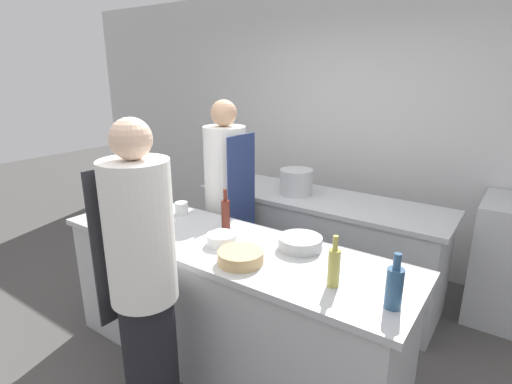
{
  "coord_description": "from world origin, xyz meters",
  "views": [
    {
      "loc": [
        1.53,
        -1.83,
        1.98
      ],
      "look_at": [
        0.0,
        0.35,
        1.16
      ],
      "focal_mm": 28.0,
      "sensor_mm": 36.0,
      "label": 1
    }
  ],
  "objects": [
    {
      "name": "chef_at_prep_near",
      "position": [
        -0.03,
        -0.64,
        0.89
      ],
      "size": [
        0.37,
        0.35,
        1.77
      ],
      "rotation": [
        0.0,
        0.0,
        1.54
      ],
      "color": "black",
      "rests_on": "ground_plane"
    },
    {
      "name": "bottle_wine",
      "position": [
        1.12,
        -0.13,
        1.02
      ],
      "size": [
        0.08,
        0.08,
        0.28
      ],
      "color": "#2D5175",
      "rests_on": "prep_counter"
    },
    {
      "name": "bowl_prep_small",
      "position": [
        0.01,
        -0.04,
        0.95
      ],
      "size": [
        0.19,
        0.19,
        0.07
      ],
      "color": "white",
      "rests_on": "prep_counter"
    },
    {
      "name": "bowl_mixing_large",
      "position": [
        0.45,
        0.19,
        0.95
      ],
      "size": [
        0.27,
        0.27,
        0.08
      ],
      "color": "#B7BABC",
      "rests_on": "prep_counter"
    },
    {
      "name": "bottle_olive_oil",
      "position": [
        -0.13,
        0.17,
        1.03
      ],
      "size": [
        0.06,
        0.06,
        0.29
      ],
      "color": "#5B2319",
      "rests_on": "prep_counter"
    },
    {
      "name": "bowl_wooden_salad",
      "position": [
        -1.03,
        0.16,
        0.95
      ],
      "size": [
        0.22,
        0.22,
        0.08
      ],
      "color": "navy",
      "rests_on": "prep_counter"
    },
    {
      "name": "wall_back",
      "position": [
        0.0,
        2.13,
        1.4
      ],
      "size": [
        8.0,
        0.06,
        2.8
      ],
      "color": "silver",
      "rests_on": "ground_plane"
    },
    {
      "name": "bottle_water",
      "position": [
        0.8,
        -0.11,
        1.02
      ],
      "size": [
        0.06,
        0.06,
        0.28
      ],
      "color": "#B2A84C",
      "rests_on": "prep_counter"
    },
    {
      "name": "stockpot",
      "position": [
        -0.15,
        1.19,
        1.02
      ],
      "size": [
        0.29,
        0.29,
        0.22
      ],
      "color": "#B7BABC",
      "rests_on": "pass_counter"
    },
    {
      "name": "bowl_ceramic_blue",
      "position": [
        0.26,
        -0.18,
        0.95
      ],
      "size": [
        0.27,
        0.27,
        0.07
      ],
      "color": "tan",
      "rests_on": "prep_counter"
    },
    {
      "name": "ground_plane",
      "position": [
        0.0,
        0.0,
        0.0
      ],
      "size": [
        16.0,
        16.0,
        0.0
      ],
      "primitive_type": "plane",
      "color": "#4C4947"
    },
    {
      "name": "prep_counter",
      "position": [
        0.0,
        0.0,
        0.46
      ],
      "size": [
        2.46,
        0.74,
        0.91
      ],
      "color": "#B7BABC",
      "rests_on": "ground_plane"
    },
    {
      "name": "bottle_vinegar",
      "position": [
        -0.91,
        -0.29,
        1.02
      ],
      "size": [
        0.07,
        0.07,
        0.27
      ],
      "color": "silver",
      "rests_on": "prep_counter"
    },
    {
      "name": "pass_counter",
      "position": [
        0.08,
        1.21,
        0.46
      ],
      "size": [
        2.2,
        0.68,
        0.91
      ],
      "color": "#B7BABC",
      "rests_on": "ground_plane"
    },
    {
      "name": "chef_at_stove",
      "position": [
        -0.5,
        0.63,
        0.89
      ],
      "size": [
        0.36,
        0.34,
        1.76
      ],
      "rotation": [
        0.0,
        0.0,
        -1.63
      ],
      "color": "black",
      "rests_on": "ground_plane"
    },
    {
      "name": "bottle_sauce",
      "position": [
        -0.58,
        -0.16,
        0.99
      ],
      "size": [
        0.08,
        0.08,
        0.19
      ],
      "color": "#19471E",
      "rests_on": "prep_counter"
    },
    {
      "name": "bottle_cooking_oil",
      "position": [
        -0.67,
        -0.26,
        1.02
      ],
      "size": [
        0.08,
        0.08,
        0.27
      ],
      "color": "black",
      "rests_on": "prep_counter"
    },
    {
      "name": "cup",
      "position": [
        -0.61,
        0.22,
        0.96
      ],
      "size": [
        0.1,
        0.1,
        0.09
      ],
      "color": "white",
      "rests_on": "prep_counter"
    }
  ]
}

